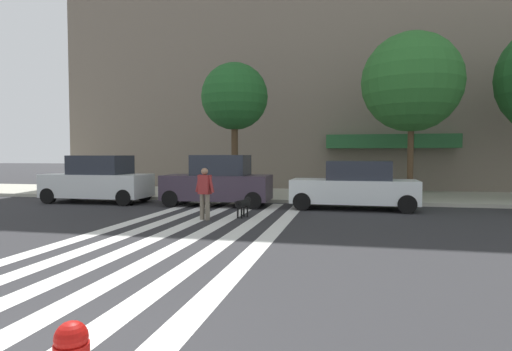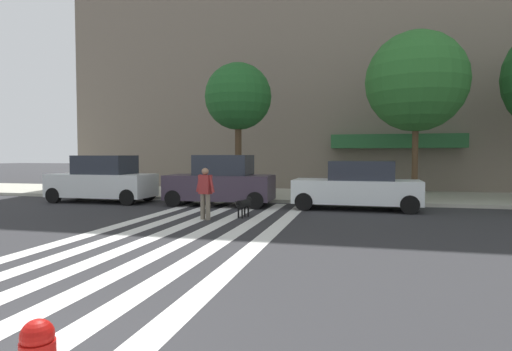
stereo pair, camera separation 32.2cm
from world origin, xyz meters
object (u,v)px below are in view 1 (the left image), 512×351
object	(u,v)px
parked_car_third_in_line	(355,186)
street_tree_middle	(412,82)
parked_car_near_curb	(98,180)
street_tree_nearest	(235,97)
pedestrian_dog_walker	(205,191)
parked_car_behind_first	(218,182)
dog_on_leash	(243,204)

from	to	relation	value
parked_car_third_in_line	street_tree_middle	world-z (taller)	street_tree_middle
parked_car_near_curb	street_tree_middle	bearing A→B (deg)	12.64
street_tree_middle	street_tree_nearest	bearing A→B (deg)	-174.50
parked_car_near_curb	pedestrian_dog_walker	size ratio (longest dim) A/B	2.72
parked_car_near_curb	street_tree_nearest	world-z (taller)	street_tree_nearest
parked_car_near_curb	parked_car_third_in_line	distance (m)	10.76
parked_car_near_curb	parked_car_behind_first	bearing A→B (deg)	0.01
parked_car_near_curb	parked_car_third_in_line	world-z (taller)	parked_car_near_curb
parked_car_near_curb	parked_car_third_in_line	xyz separation A→B (m)	(10.76, -0.00, -0.09)
parked_car_behind_first	dog_on_leash	size ratio (longest dim) A/B	4.48
parked_car_near_curb	street_tree_middle	size ratio (longest dim) A/B	0.63
parked_car_behind_first	street_tree_middle	xyz separation A→B (m)	(7.74, 2.94, 4.19)
parked_car_near_curb	parked_car_behind_first	distance (m)	5.38
parked_car_third_in_line	street_tree_middle	xyz separation A→B (m)	(2.37, 2.94, 4.28)
street_tree_nearest	dog_on_leash	world-z (taller)	street_tree_nearest
parked_car_near_curb	street_tree_middle	xyz separation A→B (m)	(13.13, 2.94, 4.19)
parked_car_near_curb	street_tree_nearest	size ratio (longest dim) A/B	0.74
street_tree_nearest	pedestrian_dog_walker	bearing A→B (deg)	-84.06
parked_car_third_in_line	pedestrian_dog_walker	bearing A→B (deg)	-141.43
dog_on_leash	parked_car_third_in_line	bearing A→B (deg)	38.95
parked_car_behind_first	pedestrian_dog_walker	xyz separation A→B (m)	(0.72, -3.72, -0.03)
parked_car_behind_first	street_tree_middle	bearing A→B (deg)	20.80
parked_car_near_curb	parked_car_third_in_line	size ratio (longest dim) A/B	0.95
dog_on_leash	pedestrian_dog_walker	bearing A→B (deg)	-142.75
street_tree_nearest	dog_on_leash	bearing A→B (deg)	-71.90
parked_car_third_in_line	street_tree_nearest	xyz separation A→B (m)	(-5.27, 2.21, 3.77)
parked_car_behind_first	pedestrian_dog_walker	distance (m)	3.78
parked_car_near_curb	dog_on_leash	xyz separation A→B (m)	(7.16, -2.91, -0.51)
parked_car_third_in_line	street_tree_middle	bearing A→B (deg)	51.17
parked_car_third_in_line	street_tree_middle	distance (m)	5.71
street_tree_middle	pedestrian_dog_walker	distance (m)	10.56
parked_car_behind_first	parked_car_third_in_line	size ratio (longest dim) A/B	0.92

